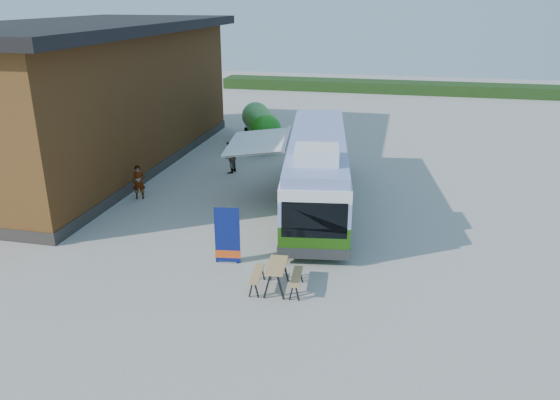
% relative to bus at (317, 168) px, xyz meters
% --- Properties ---
extents(ground, '(100.00, 100.00, 0.00)m').
position_rel_bus_xyz_m(ground, '(-2.31, -6.20, -1.73)').
color(ground, '#BCB7AD').
rests_on(ground, ground).
extents(barn, '(9.60, 21.20, 7.50)m').
position_rel_bus_xyz_m(barn, '(-12.81, 3.80, 1.86)').
color(barn, brown).
rests_on(barn, ground).
extents(hedge, '(40.00, 3.00, 1.00)m').
position_rel_bus_xyz_m(hedge, '(5.69, 31.80, -1.23)').
color(hedge, '#264419').
rests_on(hedge, ground).
extents(bus, '(4.16, 12.05, 3.63)m').
position_rel_bus_xyz_m(bus, '(0.00, 0.00, 0.00)').
color(bus, '#2F6310').
rests_on(bus, ground).
extents(awning, '(3.20, 4.56, 0.52)m').
position_rel_bus_xyz_m(awning, '(-2.49, 0.24, 0.91)').
color(awning, white).
rests_on(awning, ground).
extents(banner, '(0.89, 0.27, 2.05)m').
position_rel_bus_xyz_m(banner, '(-2.11, -6.08, -0.90)').
color(banner, navy).
rests_on(banner, ground).
extents(picnic_table, '(1.64, 1.49, 0.87)m').
position_rel_bus_xyz_m(picnic_table, '(-0.05, -7.53, -1.08)').
color(picnic_table, tan).
rests_on(picnic_table, ground).
extents(person_a, '(0.67, 0.56, 1.56)m').
position_rel_bus_xyz_m(person_a, '(-8.01, -0.84, -0.95)').
color(person_a, '#999999').
rests_on(person_a, ground).
extents(person_b, '(0.74, 0.89, 1.66)m').
position_rel_bus_xyz_m(person_b, '(-5.19, 3.82, -0.90)').
color(person_b, '#999999').
rests_on(person_b, ground).
extents(slurry_tanker, '(3.43, 5.66, 2.25)m').
position_rel_bus_xyz_m(slurry_tanker, '(-5.13, 10.02, -0.44)').
color(slurry_tanker, '#22901A').
rests_on(slurry_tanker, ground).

